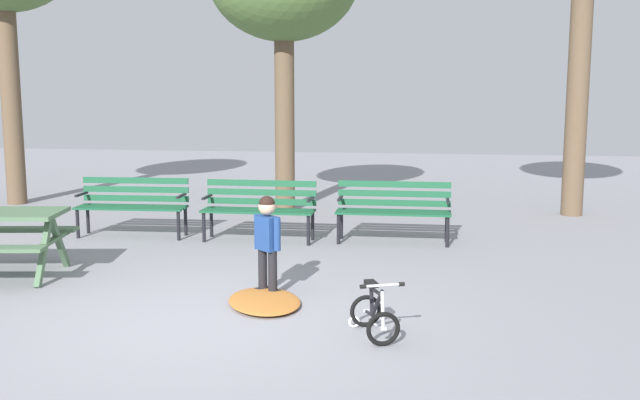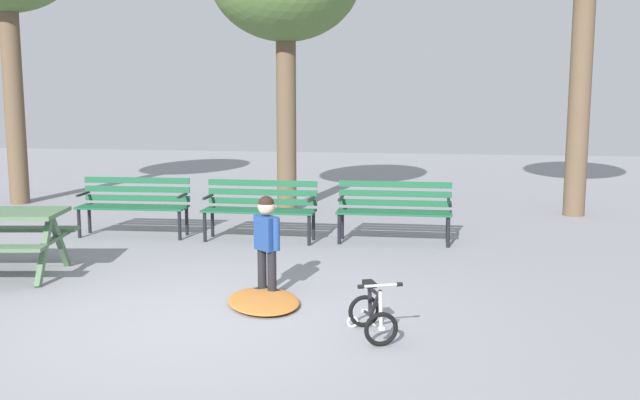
% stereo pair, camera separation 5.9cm
% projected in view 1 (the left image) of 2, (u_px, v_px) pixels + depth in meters
% --- Properties ---
extents(ground, '(36.00, 36.00, 0.00)m').
position_uv_depth(ground, '(197.00, 324.00, 6.84)').
color(ground, gray).
extents(park_bench_far_left, '(1.62, 0.52, 0.85)m').
position_uv_depth(park_bench_far_left, '(133.00, 202.00, 10.80)').
color(park_bench_far_left, '#195133').
rests_on(park_bench_far_left, ground).
extents(park_bench_left, '(1.60, 0.47, 0.85)m').
position_uv_depth(park_bench_left, '(259.00, 205.00, 10.49)').
color(park_bench_left, '#195133').
rests_on(park_bench_left, ground).
extents(park_bench_right, '(1.60, 0.46, 0.85)m').
position_uv_depth(park_bench_right, '(394.00, 206.00, 10.37)').
color(park_bench_right, '#195133').
rests_on(park_bench_right, ground).
extents(child_standing, '(0.33, 0.29, 1.06)m').
position_uv_depth(child_standing, '(267.00, 237.00, 7.70)').
color(child_standing, black).
rests_on(child_standing, ground).
extents(kids_bicycle, '(0.52, 0.63, 0.54)m').
position_uv_depth(kids_bicycle, '(374.00, 314.00, 6.48)').
color(kids_bicycle, black).
rests_on(kids_bicycle, ground).
extents(leaf_pile, '(1.05, 1.22, 0.07)m').
position_uv_depth(leaf_pile, '(264.00, 301.00, 7.44)').
color(leaf_pile, '#B26B2D').
rests_on(leaf_pile, ground).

